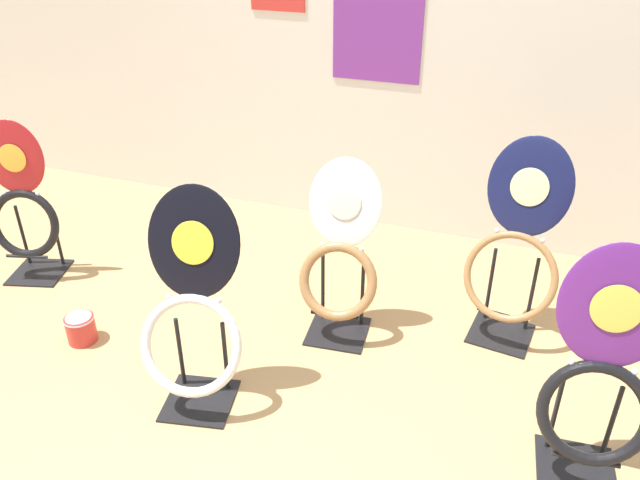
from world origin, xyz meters
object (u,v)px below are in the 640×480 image
Objects in this scene: toilet_seat_display_crimson_swirl at (23,211)px; toilet_seat_display_white_plain at (340,259)px; toilet_seat_display_purple_note at (601,379)px; toilet_seat_display_jazz_black at (193,319)px; paint_can at (81,328)px; toilet_seat_display_navy_moon at (516,249)px.

toilet_seat_display_white_plain is (1.74, 0.10, 0.01)m from toilet_seat_display_crimson_swirl.
toilet_seat_display_white_plain is 1.20m from toilet_seat_display_purple_note.
toilet_seat_display_jazz_black is at bearing -174.22° from toilet_seat_display_purple_note.
toilet_seat_display_purple_note is (2.83, -0.39, 0.04)m from toilet_seat_display_crimson_swirl.
toilet_seat_display_crimson_swirl is 2.85m from toilet_seat_display_purple_note.
paint_can is at bearing -33.10° from toilet_seat_display_crimson_swirl.
toilet_seat_display_jazz_black is at bearing -121.83° from toilet_seat_display_white_plain.
toilet_seat_display_purple_note is 6.47× the size of paint_can.
toilet_seat_display_jazz_black is 0.96× the size of toilet_seat_display_navy_moon.
toilet_seat_display_crimson_swirl is 1.74m from toilet_seat_display_white_plain.
toilet_seat_display_jazz_black is 1.08× the size of toilet_seat_display_white_plain.
toilet_seat_display_jazz_black is 1.44m from toilet_seat_display_crimson_swirl.
toilet_seat_display_navy_moon is at bearing 114.53° from toilet_seat_display_purple_note.
toilet_seat_display_crimson_swirl is at bearing 146.90° from paint_can.
toilet_seat_display_crimson_swirl is at bearing 157.97° from toilet_seat_display_jazz_black.
toilet_seat_display_purple_note reaches higher than toilet_seat_display_white_plain.
toilet_seat_display_jazz_black is at bearing -141.81° from toilet_seat_display_navy_moon.
toilet_seat_display_jazz_black is 1.46m from toilet_seat_display_navy_moon.
toilet_seat_display_white_plain is at bearing 155.87° from toilet_seat_display_purple_note.
toilet_seat_display_white_plain is at bearing 3.24° from toilet_seat_display_crimson_swirl.
toilet_seat_display_white_plain is 0.80m from toilet_seat_display_navy_moon.
toilet_seat_display_crimson_swirl reaches higher than toilet_seat_display_white_plain.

